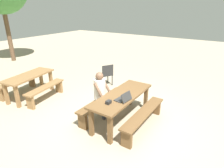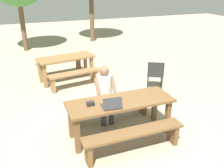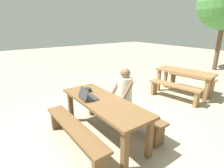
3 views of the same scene
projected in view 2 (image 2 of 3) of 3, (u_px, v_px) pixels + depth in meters
The scene contains 11 objects.
ground_plane at pixel (120, 134), 4.95m from camera, with size 30.00×30.00×0.00m, color tan.
picnic_table_front at pixel (120, 106), 4.70m from camera, with size 2.02×0.71×0.75m.
bench_near at pixel (134, 136), 4.29m from camera, with size 1.83×0.30×0.45m.
bench_far at pixel (109, 106), 5.34m from camera, with size 1.83×0.30×0.45m.
laptop at pixel (112, 105), 4.40m from camera, with size 0.37×0.32×0.21m.
small_pouch at pixel (90, 104), 4.46m from camera, with size 0.13×0.09×0.08m.
person_seated at pixel (105, 91), 5.12m from camera, with size 0.42×0.41×1.25m.
plastic_chair at pixel (155, 74), 6.86m from camera, with size 0.60×0.60×0.81m.
picnic_table_mid at pixel (66, 61), 7.36m from camera, with size 1.73×0.91×0.75m.
bench_mid_south at pixel (75, 76), 6.97m from camera, with size 1.51×0.53×0.46m.
bench_mid_north at pixel (60, 64), 7.96m from camera, with size 1.51×0.53×0.46m.
Camera 2 is at (-1.65, -3.84, 2.84)m, focal length 39.85 mm.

